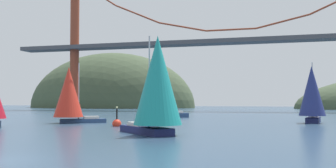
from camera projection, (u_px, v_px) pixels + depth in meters
The scene contains 8 objects.
ground_plane at pixel (1, 160), 21.06m from camera, with size 360.00×360.00×0.00m, color #2D4760.
headland_left at pixel (111, 108), 165.94m from camera, with size 70.99×44.00×45.38m, color #425138.
suspension_bridge at pixel (231, 39), 112.99m from camera, with size 134.94×6.00×41.80m.
sailboat_teal_sail at pixel (157, 84), 36.02m from camera, with size 8.17×7.95×9.18m.
sailboat_scarlet_sail at pixel (69, 93), 54.96m from camera, with size 7.42×6.35×8.34m.
sailboat_green_sail at pixel (162, 95), 71.18m from camera, with size 7.00×6.83×8.20m.
sailboat_navy_sail at pixel (312, 93), 54.82m from camera, with size 3.99×6.92×8.44m.
channel_buoy at pixel (117, 123), 48.26m from camera, with size 1.10×1.10×2.64m.
Camera 1 is at (14.38, -17.89, 3.20)m, focal length 42.74 mm.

